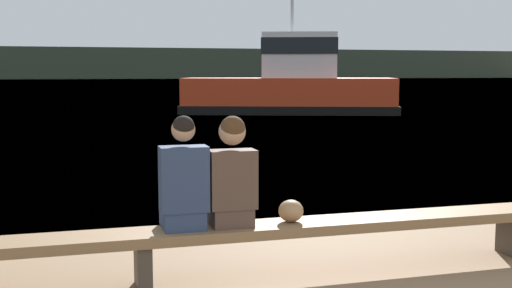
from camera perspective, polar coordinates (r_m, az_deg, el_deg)
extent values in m
plane|color=#5684A3|center=(126.95, -15.24, 5.43)|extent=(240.00, 240.00, 0.00)
cube|color=#384233|center=(164.38, -15.43, 6.93)|extent=(600.00, 12.00, 7.57)
cube|color=brown|center=(5.42, -10.06, -8.20)|extent=(7.77, 0.43, 0.09)
cube|color=#42382D|center=(6.82, 21.83, -7.57)|extent=(0.12, 0.36, 0.39)
cube|color=#42382D|center=(5.48, -10.01, -10.60)|extent=(0.12, 0.36, 0.39)
cube|color=navy|center=(5.51, -6.55, -6.56)|extent=(0.34, 0.40, 0.16)
cube|color=navy|center=(5.34, -6.43, -3.10)|extent=(0.40, 0.22, 0.54)
sphere|color=tan|center=(5.29, -6.48, 1.29)|extent=(0.20, 0.20, 0.20)
sphere|color=black|center=(5.27, -6.46, 1.55)|extent=(0.18, 0.18, 0.18)
cube|color=#4C382D|center=(5.59, -2.34, -6.33)|extent=(0.34, 0.40, 0.16)
cube|color=#4C382D|center=(5.43, -2.11, -3.15)|extent=(0.40, 0.22, 0.50)
sphere|color=tan|center=(5.37, -2.13, 1.11)|extent=(0.23, 0.23, 0.23)
sphere|color=#472D19|center=(5.36, -2.09, 1.40)|extent=(0.21, 0.21, 0.21)
ellipsoid|color=#9E754C|center=(5.68, 3.12, -5.96)|extent=(0.22, 0.22, 0.20)
cube|color=red|center=(27.79, 2.91, 4.32)|extent=(9.45, 5.80, 1.51)
cube|color=black|center=(27.82, 2.91, 3.14)|extent=(9.66, 5.98, 0.36)
cube|color=silver|center=(27.78, 3.87, 7.86)|extent=(3.56, 2.73, 1.92)
cube|color=black|center=(27.79, 3.87, 8.65)|extent=(3.63, 2.81, 0.69)
cylinder|color=#B2B2B7|center=(27.91, 3.24, 12.19)|extent=(0.14, 0.14, 2.29)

